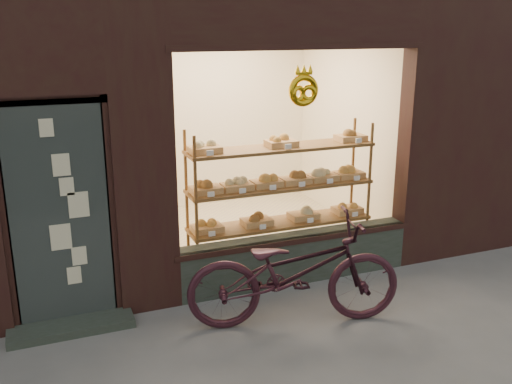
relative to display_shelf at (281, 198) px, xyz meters
name	(u,v)px	position (x,y,z in m)	size (l,w,h in m)	color
display_shelf	(281,198)	(0.00, 0.00, 0.00)	(2.20, 0.45, 1.70)	brown
bicycle	(294,272)	(-0.43, -1.29, -0.32)	(0.71, 2.05, 1.08)	black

